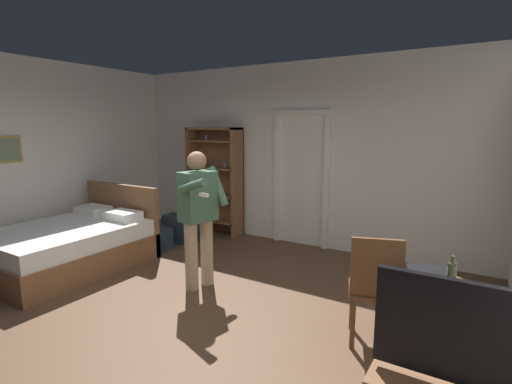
{
  "coord_description": "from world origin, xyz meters",
  "views": [
    {
      "loc": [
        2.72,
        -2.58,
        1.88
      ],
      "look_at": [
        0.75,
        0.59,
        1.24
      ],
      "focal_mm": 26.86,
      "sensor_mm": 36.0,
      "label": 1
    }
  ],
  "objects_px": {
    "laptop": "(428,278)",
    "suitcase_small": "(154,237)",
    "person_blue_shirt": "(199,211)",
    "suitcase_dark": "(181,229)",
    "bookshelf": "(216,177)",
    "wooden_chair": "(375,286)",
    "bed": "(72,244)",
    "bottle_on_table": "(451,277)",
    "side_table": "(428,312)"
  },
  "relations": [
    {
      "from": "bookshelf",
      "to": "suitcase_dark",
      "type": "relative_size",
      "value": 3.39
    },
    {
      "from": "bottle_on_table",
      "to": "suitcase_dark",
      "type": "height_order",
      "value": "bottle_on_table"
    },
    {
      "from": "bookshelf",
      "to": "suitcase_small",
      "type": "xyz_separation_m",
      "value": [
        -0.3,
        -1.22,
        -0.84
      ]
    },
    {
      "from": "suitcase_small",
      "to": "wooden_chair",
      "type": "bearing_deg",
      "value": -2.85
    },
    {
      "from": "person_blue_shirt",
      "to": "suitcase_small",
      "type": "relative_size",
      "value": 2.78
    },
    {
      "from": "suitcase_dark",
      "to": "laptop",
      "type": "bearing_deg",
      "value": -27.13
    },
    {
      "from": "bookshelf",
      "to": "wooden_chair",
      "type": "height_order",
      "value": "bookshelf"
    },
    {
      "from": "suitcase_dark",
      "to": "bed",
      "type": "bearing_deg",
      "value": -112.73
    },
    {
      "from": "bookshelf",
      "to": "side_table",
      "type": "relative_size",
      "value": 2.66
    },
    {
      "from": "bottle_on_table",
      "to": "wooden_chair",
      "type": "distance_m",
      "value": 0.66
    },
    {
      "from": "wooden_chair",
      "to": "suitcase_dark",
      "type": "xyz_separation_m",
      "value": [
        -3.51,
        1.4,
        -0.32
      ]
    },
    {
      "from": "side_table",
      "to": "suitcase_dark",
      "type": "height_order",
      "value": "side_table"
    },
    {
      "from": "wooden_chair",
      "to": "suitcase_dark",
      "type": "distance_m",
      "value": 3.79
    },
    {
      "from": "laptop",
      "to": "suitcase_small",
      "type": "distance_m",
      "value": 4.29
    },
    {
      "from": "bookshelf",
      "to": "suitcase_dark",
      "type": "distance_m",
      "value": 1.12
    },
    {
      "from": "laptop",
      "to": "person_blue_shirt",
      "type": "bearing_deg",
      "value": 173.07
    },
    {
      "from": "bookshelf",
      "to": "suitcase_dark",
      "type": "height_order",
      "value": "bookshelf"
    },
    {
      "from": "bed",
      "to": "suitcase_dark",
      "type": "xyz_separation_m",
      "value": [
        0.49,
        1.61,
        -0.08
      ]
    },
    {
      "from": "laptop",
      "to": "suitcase_small",
      "type": "relative_size",
      "value": 0.71
    },
    {
      "from": "wooden_chair",
      "to": "bottle_on_table",
      "type": "bearing_deg",
      "value": -16.54
    },
    {
      "from": "bottle_on_table",
      "to": "suitcase_small",
      "type": "height_order",
      "value": "bottle_on_table"
    },
    {
      "from": "suitcase_dark",
      "to": "suitcase_small",
      "type": "xyz_separation_m",
      "value": [
        -0.17,
        -0.44,
        -0.06
      ]
    },
    {
      "from": "bed",
      "to": "laptop",
      "type": "distance_m",
      "value": 4.45
    },
    {
      "from": "suitcase_dark",
      "to": "bookshelf",
      "type": "bearing_deg",
      "value": 74.53
    },
    {
      "from": "suitcase_dark",
      "to": "side_table",
      "type": "bearing_deg",
      "value": -26.54
    },
    {
      "from": "person_blue_shirt",
      "to": "suitcase_dark",
      "type": "height_order",
      "value": "person_blue_shirt"
    },
    {
      "from": "bottle_on_table",
      "to": "person_blue_shirt",
      "type": "height_order",
      "value": "person_blue_shirt"
    },
    {
      "from": "side_table",
      "to": "bed",
      "type": "bearing_deg",
      "value": -178.41
    },
    {
      "from": "bottle_on_table",
      "to": "suitcase_small",
      "type": "relative_size",
      "value": 0.47
    },
    {
      "from": "laptop",
      "to": "suitcase_small",
      "type": "bearing_deg",
      "value": 165.11
    },
    {
      "from": "laptop",
      "to": "suitcase_small",
      "type": "xyz_separation_m",
      "value": [
        -4.1,
        1.09,
        -0.59
      ]
    },
    {
      "from": "bed",
      "to": "suitcase_dark",
      "type": "relative_size",
      "value": 3.53
    },
    {
      "from": "bed",
      "to": "person_blue_shirt",
      "type": "relative_size",
      "value": 1.21
    },
    {
      "from": "bed",
      "to": "laptop",
      "type": "relative_size",
      "value": 4.71
    },
    {
      "from": "bookshelf",
      "to": "suitcase_small",
      "type": "relative_size",
      "value": 3.23
    },
    {
      "from": "side_table",
      "to": "wooden_chair",
      "type": "relative_size",
      "value": 0.71
    },
    {
      "from": "wooden_chair",
      "to": "suitcase_small",
      "type": "bearing_deg",
      "value": 165.4
    },
    {
      "from": "side_table",
      "to": "suitcase_small",
      "type": "bearing_deg",
      "value": 165.7
    },
    {
      "from": "laptop",
      "to": "bottle_on_table",
      "type": "distance_m",
      "value": 0.17
    },
    {
      "from": "bed",
      "to": "bottle_on_table",
      "type": "xyz_separation_m",
      "value": [
        4.58,
        0.04,
        0.51
      ]
    },
    {
      "from": "bed",
      "to": "laptop",
      "type": "height_order",
      "value": "bed"
    },
    {
      "from": "bottle_on_table",
      "to": "person_blue_shirt",
      "type": "relative_size",
      "value": 0.17
    },
    {
      "from": "laptop",
      "to": "person_blue_shirt",
      "type": "distance_m",
      "value": 2.52
    },
    {
      "from": "wooden_chair",
      "to": "person_blue_shirt",
      "type": "relative_size",
      "value": 0.62
    },
    {
      "from": "wooden_chair",
      "to": "suitcase_small",
      "type": "xyz_separation_m",
      "value": [
        -3.68,
        0.96,
        -0.38
      ]
    },
    {
      "from": "bottle_on_table",
      "to": "person_blue_shirt",
      "type": "bearing_deg",
      "value": 172.64
    },
    {
      "from": "bed",
      "to": "person_blue_shirt",
      "type": "bearing_deg",
      "value": 11.31
    },
    {
      "from": "person_blue_shirt",
      "to": "suitcase_dark",
      "type": "bearing_deg",
      "value": 139.65
    },
    {
      "from": "side_table",
      "to": "person_blue_shirt",
      "type": "height_order",
      "value": "person_blue_shirt"
    },
    {
      "from": "laptop",
      "to": "suitcase_dark",
      "type": "relative_size",
      "value": 0.75
    }
  ]
}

